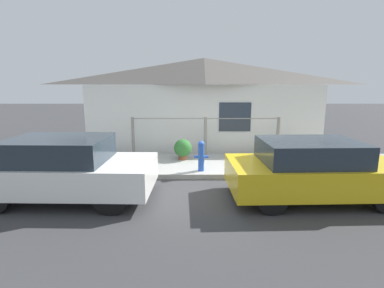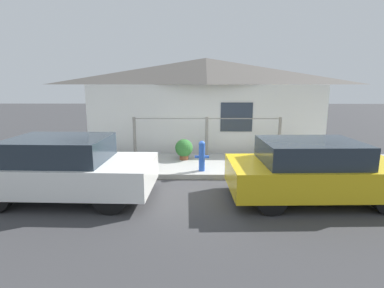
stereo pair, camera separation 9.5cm
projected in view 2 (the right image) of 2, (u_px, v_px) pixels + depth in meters
name	position (u px, v px, depth m)	size (l,w,h in m)	color
ground_plane	(209.00, 180.00, 7.88)	(60.00, 60.00, 0.00)	#38383A
sidewalk	(208.00, 165.00, 9.03)	(24.00, 2.38, 0.14)	#9E9E99
house	(206.00, 77.00, 11.04)	(8.74, 2.23, 3.41)	white
fence	(207.00, 134.00, 9.89)	(4.90, 0.10, 1.27)	gray
car_left	(66.00, 168.00, 6.50)	(3.72, 1.85, 1.36)	white
car_right	(313.00, 170.00, 6.43)	(3.73, 1.86, 1.30)	gold
fire_hydrant	(202.00, 155.00, 8.13)	(0.39, 0.17, 0.83)	blue
potted_plant_near_hydrant	(184.00, 149.00, 9.35)	(0.55, 0.55, 0.65)	brown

